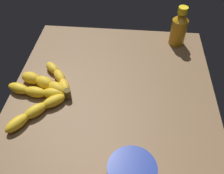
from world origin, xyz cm
name	(u,v)px	position (x,y,z in cm)	size (l,w,h in cm)	color
ground_plane	(112,104)	(0.00, 0.00, -1.56)	(75.41, 61.43, 3.11)	brown
banana_bunch	(43,90)	(-0.80, -20.45, 1.65)	(29.29, 19.90, 3.71)	gold
honey_bottle	(179,28)	(-30.58, 21.11, 6.51)	(5.58, 5.58, 14.46)	orange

